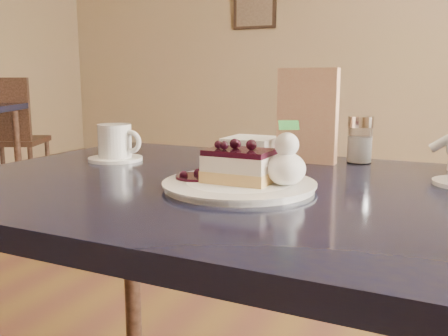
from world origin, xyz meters
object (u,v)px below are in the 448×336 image
at_px(coffee_set, 116,144).
at_px(main_table, 250,223).
at_px(dessert_plate, 239,185).
at_px(cheesecake_slice, 239,166).

bearing_deg(coffee_set, main_table, -16.91).
bearing_deg(dessert_plate, coffee_set, 156.51).
bearing_deg(cheesecake_slice, main_table, 90.00).
distance_m(main_table, cheesecake_slice, 0.13).
relative_size(main_table, cheesecake_slice, 9.98).
bearing_deg(main_table, dessert_plate, -90.00).
bearing_deg(main_table, coffee_set, 165.59).
height_order(dessert_plate, cheesecake_slice, cheesecake_slice).
height_order(dessert_plate, coffee_set, coffee_set).
xyz_separation_m(main_table, cheesecake_slice, (-0.00, -0.05, 0.12)).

